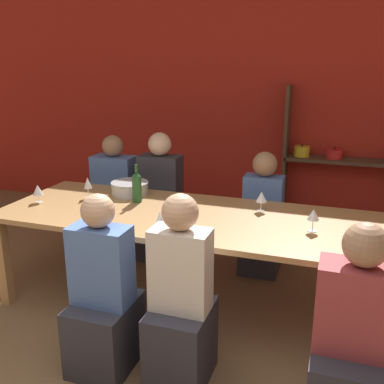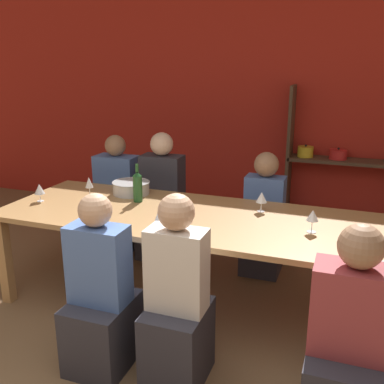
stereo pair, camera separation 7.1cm
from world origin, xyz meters
name	(u,v)px [view 1 (the left image)]	position (x,y,z in m)	size (l,w,h in m)	color
wall_back_red	(249,107)	(0.00, 3.83, 1.35)	(8.80, 0.06, 2.70)	red
shelf_unit	(349,187)	(1.19, 3.63, 0.54)	(1.43, 0.30, 1.62)	#4C3828
dining_table	(188,223)	(0.02, 1.60, 0.69)	(2.91, 1.08, 0.76)	#AD7F4C
mixing_bowl	(130,188)	(-0.64, 1.94, 0.82)	(0.33, 0.33, 0.11)	#B7BABC
wine_bottle_green	(137,187)	(-0.48, 1.76, 0.89)	(0.08, 0.08, 0.32)	#1E4C23
wine_glass_white_a	(160,220)	(-0.01, 1.13, 0.87)	(0.07, 0.07, 0.17)	white
wine_glass_empty_a	(88,183)	(-0.92, 1.73, 0.89)	(0.07, 0.07, 0.18)	white
wine_glass_white_b	(313,215)	(0.94, 1.55, 0.87)	(0.08, 0.08, 0.16)	white
wine_glass_white_c	(261,197)	(0.53, 1.86, 0.87)	(0.08, 0.08, 0.16)	white
wine_glass_red_a	(383,244)	(1.36, 1.19, 0.86)	(0.08, 0.08, 0.14)	white
wine_glass_red_b	(38,190)	(-1.24, 1.49, 0.86)	(0.08, 0.08, 0.15)	white
person_near_a	(353,355)	(1.24, 0.71, 0.42)	(0.41, 0.52, 1.15)	#2D2D38
person_far_a	(262,226)	(0.45, 2.41, 0.42)	(0.35, 0.43, 1.12)	#2D2D38
person_near_b	(181,314)	(0.28, 0.75, 0.45)	(0.34, 0.43, 1.19)	#2D2D38
person_far_b	(161,211)	(-0.55, 2.43, 0.46)	(0.40, 0.50, 1.23)	#2D2D38
person_near_c	(104,305)	(-0.22, 0.72, 0.42)	(0.36, 0.45, 1.14)	#2D2D38
person_far_c	(116,207)	(-1.07, 2.46, 0.43)	(0.43, 0.53, 1.17)	#2D2D38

